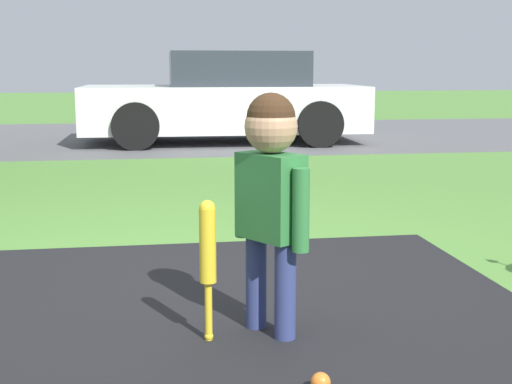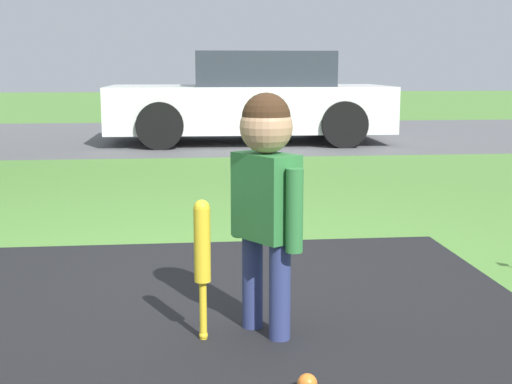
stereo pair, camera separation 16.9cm
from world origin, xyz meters
name	(u,v)px [view 1 (the left image)]	position (x,y,z in m)	size (l,w,h in m)	color
ground_plane	(193,290)	(0.00, 0.00, 0.00)	(60.00, 60.00, 0.00)	#518438
street_strip	(157,136)	(0.00, 8.50, 0.00)	(40.00, 6.00, 0.01)	#59595B
child	(271,180)	(0.29, -0.67, 0.68)	(0.29, 0.37, 1.05)	navy
baseball_bat	(208,251)	(0.02, -0.71, 0.40)	(0.07, 0.07, 0.61)	yellow
sports_ball	(321,382)	(0.37, -1.26, 0.04)	(0.07, 0.07, 0.07)	orange
parked_car	(227,100)	(1.05, 7.38, 0.66)	(4.30, 2.11, 1.38)	silver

